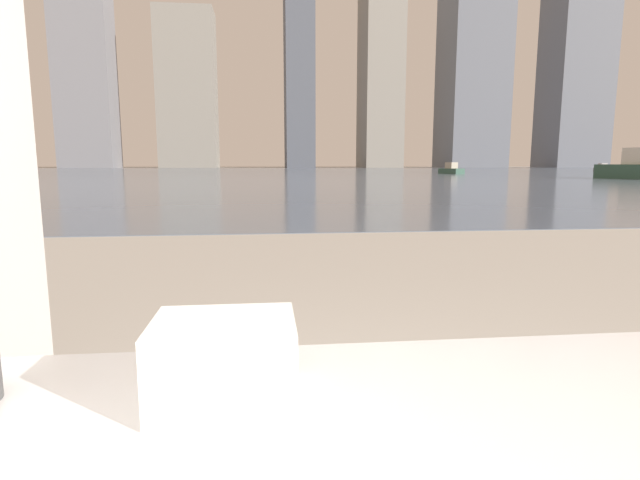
{
  "coord_description": "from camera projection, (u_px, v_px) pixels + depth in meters",
  "views": [
    {
      "loc": [
        -0.13,
        -0.05,
        0.99
      ],
      "look_at": [
        0.14,
        2.39,
        0.62
      ],
      "focal_mm": 28.0,
      "sensor_mm": 36.0,
      "label": 1
    }
  ],
  "objects": [
    {
      "name": "towel_stack",
      "position": [
        225.0,
        360.0,
        0.94
      ],
      "size": [
        0.27,
        0.21,
        0.16
      ],
      "color": "white",
      "rests_on": "bathtub"
    },
    {
      "name": "harbor_water",
      "position": [
        266.0,
        172.0,
        61.12
      ],
      "size": [
        180.0,
        110.0,
        0.01
      ],
      "color": "slate",
      "rests_on": "ground_plane"
    },
    {
      "name": "harbor_boat_0",
      "position": [
        602.0,
        169.0,
        59.14
      ],
      "size": [
        1.54,
        2.87,
        1.02
      ],
      "color": "#4C4C51",
      "rests_on": "harbor_water"
    },
    {
      "name": "harbor_boat_2",
      "position": [
        451.0,
        170.0,
        47.7
      ],
      "size": [
        1.67,
        3.06,
        1.09
      ],
      "color": "#335647",
      "rests_on": "harbor_water"
    },
    {
      "name": "skyline_tower_1",
      "position": [
        187.0,
        90.0,
        111.68
      ],
      "size": [
        12.63,
        8.92,
        34.4
      ],
      "color": "gray",
      "rests_on": "ground_plane"
    },
    {
      "name": "skyline_tower_2",
      "position": [
        299.0,
        79.0,
        113.96
      ],
      "size": [
        6.38,
        12.83,
        40.09
      ],
      "color": "#4C515B",
      "rests_on": "ground_plane"
    },
    {
      "name": "skyline_tower_4",
      "position": [
        472.0,
        77.0,
        118.26
      ],
      "size": [
        13.61,
        13.96,
        42.34
      ],
      "color": "slate",
      "rests_on": "ground_plane"
    },
    {
      "name": "skyline_tower_5",
      "position": [
        576.0,
        60.0,
        120.38
      ],
      "size": [
        13.46,
        12.19,
        51.37
      ],
      "color": "slate",
      "rests_on": "ground_plane"
    }
  ]
}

